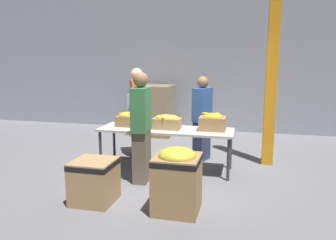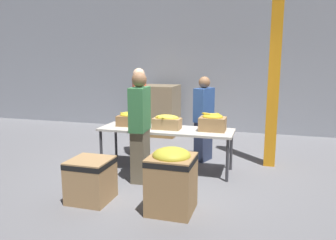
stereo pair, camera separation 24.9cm
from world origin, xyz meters
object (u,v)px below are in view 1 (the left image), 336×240
Objects in this scene: banana_box_2 at (213,122)px; donation_bin_1 at (177,178)px; banana_box_0 at (128,119)px; support_pillar at (273,56)px; volunteer_2 at (202,119)px; pallet_stack_1 at (148,114)px; pallet_stack_0 at (155,110)px; volunteer_0 at (137,113)px; banana_box_1 at (167,122)px; donation_bin_0 at (94,179)px; volunteer_1 at (141,128)px; sorting_table at (166,132)px.

banana_box_2 is 1.70m from donation_bin_1.
support_pillar is at bearing 15.56° from banana_box_0.
donation_bin_1 is at bearing 20.69° from volunteer_2.
volunteer_2 is 1.72m from support_pillar.
support_pillar is at bearing -34.73° from pallet_stack_1.
volunteer_0 is at bearing -83.24° from pallet_stack_0.
support_pillar is 3.93m from pallet_stack_1.
banana_box_0 is 0.31× the size of pallet_stack_0.
pallet_stack_1 is (-1.24, 2.88, -0.36)m from banana_box_1.
banana_box_2 is at bearing 42.73° from volunteer_2.
banana_box_2 is at bearing 48.63° from donation_bin_0.
banana_box_2 is at bearing -60.21° from volunteer_1.
pallet_stack_1 is at bearing 125.97° from banana_box_2.
banana_box_2 is at bearing -0.66° from banana_box_0.
volunteer_2 is 2.32m from donation_bin_1.
support_pillar reaches higher than sorting_table.
sorting_table reaches higher than donation_bin_0.
sorting_table is at bearing -15.80° from volunteer_2.
volunteer_1 reaches higher than banana_box_2.
volunteer_1 is at bearing -112.77° from banana_box_1.
banana_box_2 is at bearing 80.70° from donation_bin_1.
banana_box_2 reaches higher than donation_bin_1.
volunteer_1 is 1.58m from volunteer_2.
donation_bin_0 is 0.70× the size of donation_bin_1.
pallet_stack_1 is at bearing 113.07° from sorting_table.
pallet_stack_1 is (-0.49, 2.77, -0.36)m from banana_box_0.
banana_box_2 reaches higher than donation_bin_0.
volunteer_0 is 1.38× the size of pallet_stack_0.
volunteer_0 is 0.44× the size of support_pillar.
pallet_stack_1 is at bearing 165.94° from volunteer_0.
banana_box_1 is 0.91m from volunteer_2.
pallet_stack_1 is at bearing 149.99° from pallet_stack_0.
volunteer_2 is 1.55× the size of pallet_stack_1.
volunteer_0 is (-0.78, 0.68, 0.01)m from banana_box_1.
pallet_stack_1 is (-0.60, 4.41, 0.19)m from donation_bin_0.
donation_bin_1 is (0.54, -1.56, -0.24)m from sorting_table.
volunteer_2 reaches higher than pallet_stack_1.
banana_box_1 is 0.67m from volunteer_1.
banana_box_0 is 0.58m from volunteer_0.
donation_bin_0 is at bearing -180.00° from donation_bin_1.
banana_box_2 is 0.52× the size of donation_bin_1.
banana_box_0 is 2.12m from donation_bin_1.
pallet_stack_0 is (-1.00, 2.73, -0.06)m from sorting_table.
volunteer_2 reaches higher than banana_box_2.
banana_box_1 is 1.75m from donation_bin_0.
volunteer_2 is at bearing 55.72° from banana_box_1.
banana_box_0 is 1.73m from donation_bin_0.
banana_box_0 is at bearing 93.90° from donation_bin_0.
volunteer_0 reaches higher than volunteer_2.
donation_bin_0 is (-1.16, -2.29, -0.49)m from volunteer_2.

